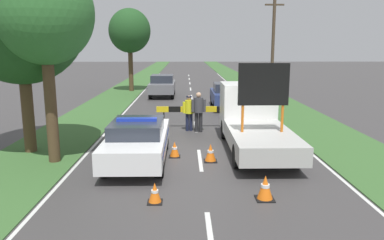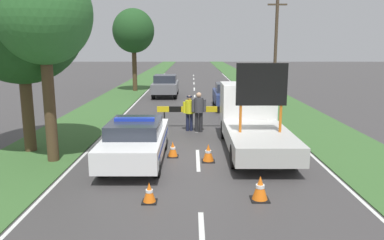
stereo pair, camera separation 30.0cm
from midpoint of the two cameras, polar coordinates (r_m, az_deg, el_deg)
ground_plane at (r=13.53m, az=1.68°, el=-5.05°), size 160.00×160.00×0.00m
lane_markings at (r=23.93m, az=1.03°, el=2.11°), size 8.15×57.72×0.01m
grass_verge_left at (r=33.62m, az=-9.00°, el=4.63°), size 3.15×120.00×0.03m
grass_verge_right at (r=33.74m, az=10.55°, el=4.60°), size 3.15×120.00×0.03m
police_car at (r=12.51m, az=-7.69°, el=-2.99°), size 1.86×4.92×1.51m
work_truck at (r=14.35m, az=9.87°, el=0.17°), size 2.09×6.03×3.25m
road_barrier at (r=17.47m, az=0.85°, el=1.50°), size 3.37×0.08×1.02m
police_officer at (r=16.85m, az=0.29°, el=1.54°), size 0.58×0.37×1.61m
pedestrian_civilian at (r=16.60m, az=1.75°, el=1.71°), size 0.64×0.41×1.79m
traffic_cone_near_police at (r=13.02m, az=-2.10°, el=-4.48°), size 0.39×0.39×0.54m
traffic_cone_centre_front at (r=12.49m, az=3.37°, el=-5.02°), size 0.44×0.44×0.60m
traffic_cone_near_truck at (r=9.64m, az=11.40°, el=-10.15°), size 0.46×0.46×0.63m
traffic_cone_behind_barrier at (r=9.39m, az=-5.42°, el=-10.95°), size 0.37×0.37×0.52m
traffic_cone_lane_edge at (r=15.85m, az=-5.54°, el=-1.71°), size 0.37×0.37×0.52m
queued_car_hatch_blue at (r=23.27m, az=6.29°, el=3.76°), size 1.88×4.06×1.56m
queued_car_suv_grey at (r=28.66m, az=-3.57°, el=5.32°), size 1.84×4.45×1.65m
roadside_tree_near_left at (r=12.87m, az=-20.96°, el=14.80°), size 3.06×3.06×6.41m
roadside_tree_near_right at (r=32.26m, az=-8.45°, el=13.24°), size 3.45×3.45×6.85m
roadside_tree_mid_left at (r=14.47m, az=-24.06°, el=14.28°), size 4.47×4.47×7.17m
utility_pole at (r=24.71m, az=13.15°, el=10.54°), size 1.20×0.20×7.01m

